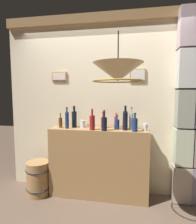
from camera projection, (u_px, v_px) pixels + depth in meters
The scene contains 19 objects.
panelled_rear_partition at pixel (101, 100), 2.98m from camera, with size 3.04×0.15×2.72m.
stone_pillar at pixel (193, 108), 2.63m from camera, with size 0.48×0.29×2.65m.
bar_shelf_unit at pixel (99, 163), 2.84m from camera, with size 1.44×0.33×1.03m, color #9E7547.
liquor_bottle_bourbon at pixel (61, 122), 2.87m from camera, with size 0.05×0.05×0.23m.
liquor_bottle_mezcal at pixel (135, 124), 2.58m from camera, with size 0.08×0.08×0.25m.
liquor_bottle_amaro at pixel (125, 120), 2.67m from camera, with size 0.07×0.07×0.34m.
liquor_bottle_whiskey at pixel (131, 121), 2.71m from camera, with size 0.06×0.06×0.32m.
liquor_bottle_sherry at pixel (125, 120), 2.76m from camera, with size 0.06×0.06×0.32m.
liquor_bottle_port at pixel (74, 118), 2.90m from camera, with size 0.08×0.08×0.33m.
liquor_bottle_rum at pixel (103, 122), 2.83m from camera, with size 0.06×0.06×0.25m.
liquor_bottle_vodka at pixel (104, 123), 2.63m from camera, with size 0.08×0.08×0.29m.
liquor_bottle_scotch at pixel (67, 120), 2.80m from camera, with size 0.05×0.05×0.32m.
liquor_bottle_tequila at pixel (116, 122), 2.85m from camera, with size 0.05×0.05×0.23m.
liquor_bottle_gin at pixel (92, 122), 2.68m from camera, with size 0.08×0.08×0.30m.
liquor_bottle_brandy at pixel (117, 124), 2.73m from camera, with size 0.07×0.07×0.21m.
glass_tumbler_rocks at pixel (145, 127), 2.64m from camera, with size 0.07×0.07×0.09m.
glass_tumbler_highball at pixel (83, 124), 2.87m from camera, with size 0.07×0.07×0.11m.
pendant_lamp at pixel (118, 73), 1.87m from camera, with size 0.50×0.50×0.48m.
wooden_barrel at pixel (38, 178), 2.91m from camera, with size 0.37×0.37×0.51m.
Camera 1 is at (0.50, -1.84, 1.56)m, focal length 30.64 mm.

